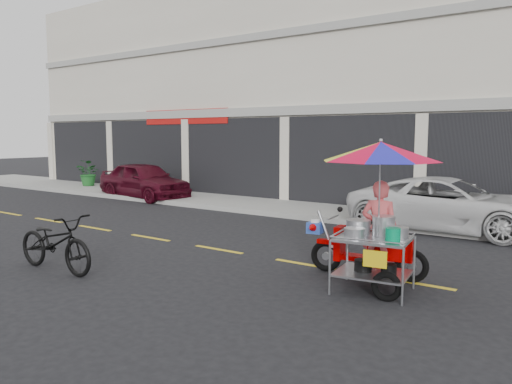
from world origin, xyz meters
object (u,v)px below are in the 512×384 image
Objects in this scene: white_pickup at (449,205)px; food_vendor_rig at (378,194)px; near_bicycle at (55,242)px; maroon_sedan at (144,180)px.

food_vendor_rig reaches higher than white_pickup.
food_vendor_rig is (4.75, 2.35, 0.92)m from near_bicycle.
near_bicycle is at bearing 149.26° from white_pickup.
white_pickup is 2.47× the size of near_bicycle.
maroon_sedan is 1.62× the size of food_vendor_rig.
white_pickup is (10.68, 0.00, -0.02)m from maroon_sedan.
maroon_sedan is at bearing 90.02° from white_pickup.
food_vendor_rig is (10.95, -5.18, 0.75)m from maroon_sedan.
near_bicycle is at bearing -134.48° from maroon_sedan.
near_bicycle is (6.19, -7.54, -0.18)m from maroon_sedan.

